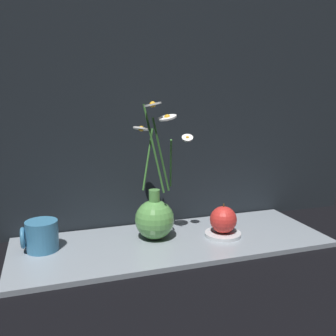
{
  "coord_description": "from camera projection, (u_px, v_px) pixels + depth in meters",
  "views": [
    {
      "loc": [
        -0.3,
        -0.86,
        0.38
      ],
      "look_at": [
        -0.01,
        0.0,
        0.2
      ],
      "focal_mm": 40.0,
      "sensor_mm": 36.0,
      "label": 1
    }
  ],
  "objects": [
    {
      "name": "vase_with_flowers",
      "position": [
        155.0,
        215.0,
        0.96
      ],
      "size": [
        0.15,
        0.14,
        0.35
      ],
      "color": "#59994C",
      "rests_on": "shelf"
    },
    {
      "name": "shelf",
      "position": [
        172.0,
        242.0,
        0.97
      ],
      "size": [
        0.8,
        0.29,
        0.01
      ],
      "color": "gray",
      "rests_on": "ground_plane"
    },
    {
      "name": "ground_plane",
      "position": [
        172.0,
        244.0,
        0.97
      ],
      "size": [
        6.0,
        6.0,
        0.0
      ],
      "primitive_type": "plane",
      "color": "black"
    },
    {
      "name": "orange_fruit",
      "position": [
        223.0,
        220.0,
        0.98
      ],
      "size": [
        0.07,
        0.07,
        0.08
      ],
      "color": "red",
      "rests_on": "saucer_plate"
    },
    {
      "name": "yellow_mug",
      "position": [
        41.0,
        236.0,
        0.89
      ],
      "size": [
        0.09,
        0.08,
        0.07
      ],
      "color": "teal",
      "rests_on": "shelf"
    },
    {
      "name": "saucer_plate",
      "position": [
        223.0,
        234.0,
        0.99
      ],
      "size": [
        0.1,
        0.1,
        0.01
      ],
      "color": "silver",
      "rests_on": "shelf"
    },
    {
      "name": "backdrop_wall",
      "position": [
        154.0,
        31.0,
        1.01
      ],
      "size": [
        1.3,
        0.02,
        1.1
      ],
      "color": "black",
      "rests_on": "ground_plane"
    }
  ]
}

